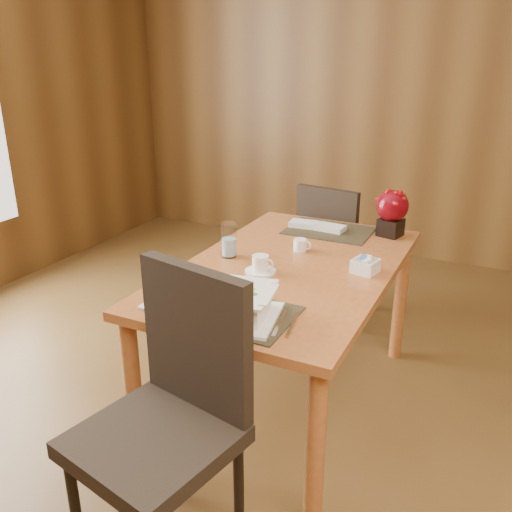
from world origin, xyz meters
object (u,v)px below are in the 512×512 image
at_px(dining_table, 290,284).
at_px(soup_setting, 238,305).
at_px(sugar_caddy, 365,266).
at_px(bread_plate, 168,304).
at_px(coffee_cup, 260,265).
at_px(creamer_jug, 300,245).
at_px(water_glass, 229,240).
at_px(far_chair, 333,246).
at_px(near_chair, 172,402).
at_px(berry_decor, 392,210).

height_order(dining_table, soup_setting, soup_setting).
bearing_deg(sugar_caddy, bread_plate, -132.24).
height_order(coffee_cup, creamer_jug, coffee_cup).
bearing_deg(water_glass, far_chair, 79.02).
height_order(creamer_jug, near_chair, near_chair).
distance_m(water_glass, sugar_caddy, 0.64).
height_order(soup_setting, water_glass, water_glass).
bearing_deg(dining_table, near_chair, -92.74).
relative_size(bread_plate, far_chair, 0.19).
relative_size(creamer_jug, berry_decor, 0.34).
relative_size(dining_table, creamer_jug, 18.11).
bearing_deg(creamer_jug, berry_decor, 48.73).
bearing_deg(water_glass, creamer_jug, 38.73).
xyz_separation_m(dining_table, berry_decor, (0.31, 0.62, 0.24)).
bearing_deg(dining_table, creamer_jug, 98.57).
distance_m(coffee_cup, water_glass, 0.25).
distance_m(dining_table, sugar_caddy, 0.36).
distance_m(sugar_caddy, bread_plate, 0.88).
height_order(dining_table, creamer_jug, creamer_jug).
height_order(creamer_jug, far_chair, far_chair).
distance_m(coffee_cup, creamer_jug, 0.34).
distance_m(creamer_jug, bread_plate, 0.82).
xyz_separation_m(dining_table, near_chair, (-0.04, -0.90, -0.08)).
bearing_deg(sugar_caddy, near_chair, -111.23).
height_order(sugar_caddy, near_chair, near_chair).
relative_size(dining_table, berry_decor, 6.09).
distance_m(berry_decor, near_chair, 1.59).
bearing_deg(berry_decor, sugar_caddy, -88.25).
distance_m(soup_setting, near_chair, 0.41).
height_order(sugar_caddy, berry_decor, berry_decor).
bearing_deg(soup_setting, creamer_jug, 84.01).
xyz_separation_m(water_glass, sugar_caddy, (0.63, 0.09, -0.05)).
height_order(berry_decor, bread_plate, berry_decor).
bearing_deg(soup_setting, near_chair, -113.83).
bearing_deg(water_glass, near_chair, -73.48).
relative_size(coffee_cup, creamer_jug, 1.66).
bearing_deg(near_chair, bread_plate, 137.03).
xyz_separation_m(coffee_cup, far_chair, (-0.02, 1.12, -0.28)).
bearing_deg(far_chair, dining_table, 105.16).
xyz_separation_m(berry_decor, near_chair, (-0.36, -1.52, -0.32)).
xyz_separation_m(coffee_cup, berry_decor, (0.40, 0.76, 0.11)).
bearing_deg(dining_table, bread_plate, -113.85).
bearing_deg(creamer_jug, bread_plate, -108.69).
bearing_deg(water_glass, soup_setting, -58.58).
height_order(coffee_cup, sugar_caddy, coffee_cup).
xyz_separation_m(soup_setting, water_glass, (-0.34, 0.55, 0.03)).
relative_size(soup_setting, creamer_jug, 4.02).
bearing_deg(coffee_cup, soup_setting, -74.96).
bearing_deg(bread_plate, far_chair, 84.40).
relative_size(water_glass, near_chair, 0.16).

